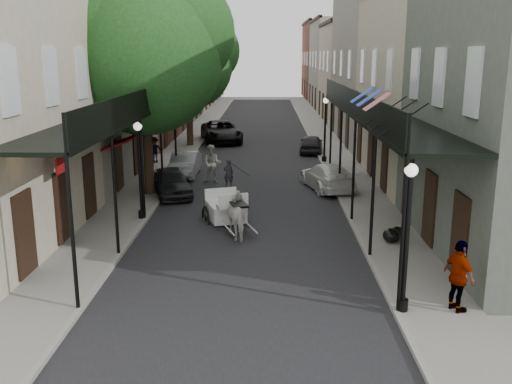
{
  "coord_description": "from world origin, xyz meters",
  "views": [
    {
      "loc": [
        0.72,
        -15.11,
        6.34
      ],
      "look_at": [
        0.35,
        4.25,
        1.6
      ],
      "focal_mm": 40.0,
      "sensor_mm": 36.0,
      "label": 1
    }
  ],
  "objects_px": {
    "lamppost_right_far": "(325,129)",
    "car_right_near": "(327,177)",
    "pedestrian_sidewalk_right": "(459,276)",
    "carriage": "(223,194)",
    "car_left_far": "(221,132)",
    "car_left_near": "(171,182)",
    "pedestrian_walking": "(212,164)",
    "pedestrian_sidewalk_left": "(155,150)",
    "tree_near": "(154,49)",
    "tree_far": "(194,60)",
    "car_right_far": "(311,144)",
    "lamppost_left": "(140,169)",
    "lamppost_right_near": "(407,236)",
    "car_left_mid": "(185,164)",
    "horse": "(240,216)"
  },
  "relations": [
    {
      "from": "lamppost_right_far",
      "to": "car_right_near",
      "type": "xyz_separation_m",
      "value": [
        -0.5,
        -6.62,
        -1.42
      ]
    },
    {
      "from": "pedestrian_sidewalk_right",
      "to": "car_right_near",
      "type": "relative_size",
      "value": 0.42
    },
    {
      "from": "carriage",
      "to": "car_left_far",
      "type": "xyz_separation_m",
      "value": [
        -1.63,
        19.68,
        -0.2
      ]
    },
    {
      "from": "carriage",
      "to": "car_left_near",
      "type": "height_order",
      "value": "carriage"
    },
    {
      "from": "pedestrian_walking",
      "to": "pedestrian_sidewalk_left",
      "type": "bearing_deg",
      "value": 132.83
    },
    {
      "from": "tree_near",
      "to": "car_left_far",
      "type": "bearing_deg",
      "value": 84.26
    },
    {
      "from": "lamppost_right_far",
      "to": "pedestrian_walking",
      "type": "relative_size",
      "value": 1.94
    },
    {
      "from": "tree_far",
      "to": "car_left_near",
      "type": "height_order",
      "value": "tree_far"
    },
    {
      "from": "lamppost_right_far",
      "to": "car_right_far",
      "type": "xyz_separation_m",
      "value": [
        -0.5,
        3.59,
        -1.45
      ]
    },
    {
      "from": "lamppost_right_far",
      "to": "car_left_far",
      "type": "relative_size",
      "value": 0.66
    },
    {
      "from": "lamppost_right_far",
      "to": "car_left_near",
      "type": "distance_m",
      "value": 11.19
    },
    {
      "from": "lamppost_left",
      "to": "car_left_far",
      "type": "height_order",
      "value": "lamppost_left"
    },
    {
      "from": "pedestrian_walking",
      "to": "pedestrian_sidewalk_right",
      "type": "height_order",
      "value": "pedestrian_sidewalk_right"
    },
    {
      "from": "carriage",
      "to": "car_left_near",
      "type": "bearing_deg",
      "value": 107.29
    },
    {
      "from": "lamppost_left",
      "to": "pedestrian_walking",
      "type": "height_order",
      "value": "lamppost_left"
    },
    {
      "from": "lamppost_right_far",
      "to": "pedestrian_walking",
      "type": "bearing_deg",
      "value": -139.38
    },
    {
      "from": "lamppost_left",
      "to": "pedestrian_sidewalk_right",
      "type": "xyz_separation_m",
      "value": [
        9.53,
        -8.0,
        -1.02
      ]
    },
    {
      "from": "tree_near",
      "to": "lamppost_left",
      "type": "xyz_separation_m",
      "value": [
        0.1,
        -4.18,
        -4.44
      ]
    },
    {
      "from": "pedestrian_walking",
      "to": "car_right_far",
      "type": "height_order",
      "value": "pedestrian_walking"
    },
    {
      "from": "car_left_far",
      "to": "car_right_far",
      "type": "height_order",
      "value": "car_left_far"
    },
    {
      "from": "car_left_far",
      "to": "car_right_near",
      "type": "xyz_separation_m",
      "value": [
        6.2,
        -14.69,
        -0.15
      ]
    },
    {
      "from": "lamppost_right_near",
      "to": "lamppost_right_far",
      "type": "relative_size",
      "value": 1.0
    },
    {
      "from": "car_right_far",
      "to": "carriage",
      "type": "bearing_deg",
      "value": 78.87
    },
    {
      "from": "tree_far",
      "to": "car_left_mid",
      "type": "relative_size",
      "value": 2.26
    },
    {
      "from": "carriage",
      "to": "pedestrian_sidewalk_right",
      "type": "bearing_deg",
      "value": -71.31
    },
    {
      "from": "car_left_near",
      "to": "car_right_far",
      "type": "distance_m",
      "value": 13.63
    },
    {
      "from": "lamppost_right_far",
      "to": "car_right_near",
      "type": "bearing_deg",
      "value": -94.32
    },
    {
      "from": "carriage",
      "to": "lamppost_right_near",
      "type": "bearing_deg",
      "value": -77.51
    },
    {
      "from": "lamppost_right_near",
      "to": "car_left_mid",
      "type": "height_order",
      "value": "lamppost_right_near"
    },
    {
      "from": "car_left_far",
      "to": "car_left_mid",
      "type": "bearing_deg",
      "value": -106.62
    },
    {
      "from": "tree_near",
      "to": "tree_far",
      "type": "relative_size",
      "value": 1.12
    },
    {
      "from": "tree_near",
      "to": "car_right_near",
      "type": "relative_size",
      "value": 2.23
    },
    {
      "from": "pedestrian_sidewalk_left",
      "to": "car_right_far",
      "type": "relative_size",
      "value": 0.43
    },
    {
      "from": "tree_far",
      "to": "lamppost_left",
      "type": "relative_size",
      "value": 2.32
    },
    {
      "from": "lamppost_right_far",
      "to": "horse",
      "type": "xyz_separation_m",
      "value": [
        -4.32,
        -13.84,
        -1.3
      ]
    },
    {
      "from": "carriage",
      "to": "car_left_far",
      "type": "distance_m",
      "value": 19.75
    },
    {
      "from": "tree_near",
      "to": "carriage",
      "type": "distance_m",
      "value": 7.42
    },
    {
      "from": "pedestrian_walking",
      "to": "car_right_far",
      "type": "distance_m",
      "value": 10.45
    },
    {
      "from": "pedestrian_sidewalk_left",
      "to": "pedestrian_sidewalk_right",
      "type": "distance_m",
      "value": 22.46
    },
    {
      "from": "pedestrian_sidewalk_right",
      "to": "car_left_mid",
      "type": "height_order",
      "value": "pedestrian_sidewalk_right"
    },
    {
      "from": "lamppost_right_near",
      "to": "pedestrian_walking",
      "type": "relative_size",
      "value": 1.94
    },
    {
      "from": "car_right_near",
      "to": "tree_near",
      "type": "bearing_deg",
      "value": -3.86
    },
    {
      "from": "tree_near",
      "to": "car_right_near",
      "type": "bearing_deg",
      "value": 8.74
    },
    {
      "from": "tree_far",
      "to": "car_right_near",
      "type": "height_order",
      "value": "tree_far"
    },
    {
      "from": "horse",
      "to": "car_right_near",
      "type": "height_order",
      "value": "horse"
    },
    {
      "from": "tree_near",
      "to": "car_right_near",
      "type": "xyz_separation_m",
      "value": [
        7.8,
        1.2,
        -5.86
      ]
    },
    {
      "from": "tree_near",
      "to": "car_left_near",
      "type": "height_order",
      "value": "tree_near"
    },
    {
      "from": "car_right_far",
      "to": "pedestrian_walking",
      "type": "bearing_deg",
      "value": 63.19
    },
    {
      "from": "pedestrian_walking",
      "to": "car_left_near",
      "type": "xyz_separation_m",
      "value": [
        -1.6,
        -2.76,
        -0.32
      ]
    },
    {
      "from": "lamppost_left",
      "to": "car_left_mid",
      "type": "relative_size",
      "value": 0.97
    }
  ]
}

